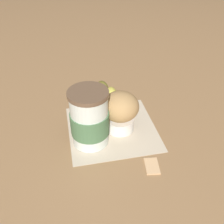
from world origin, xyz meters
name	(u,v)px	position (x,y,z in m)	size (l,w,h in m)	color
ground_plane	(112,128)	(0.00, 0.00, 0.00)	(3.00, 3.00, 0.00)	#936D47
paper_napkin	(112,128)	(0.00, 0.00, 0.00)	(0.24, 0.24, 0.00)	beige
coffee_cup	(90,119)	(-0.05, 0.05, 0.07)	(0.10, 0.10, 0.15)	silver
muffin	(120,110)	(0.00, -0.02, 0.06)	(0.10, 0.10, 0.11)	white
banana	(108,98)	(0.12, 0.02, 0.02)	(0.20, 0.09, 0.04)	#D6CC4C
sugar_packet	(152,165)	(-0.14, -0.10, 0.00)	(0.05, 0.03, 0.01)	#E0B27F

